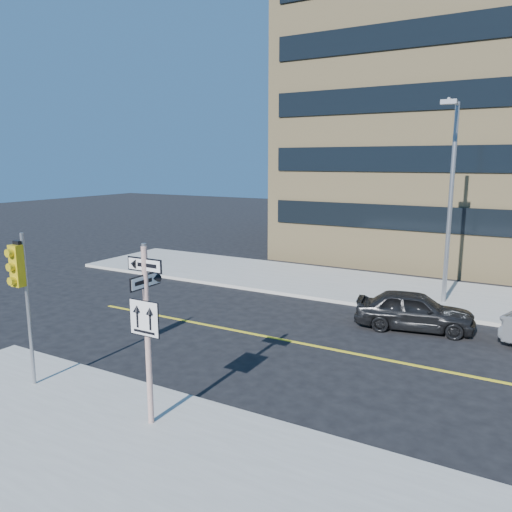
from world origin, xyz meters
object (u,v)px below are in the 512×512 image
Objects in this scene: streetlight_a at (450,190)px; traffic_signal at (20,278)px; parked_car_a at (414,310)px; sign_pole at (147,325)px.

traffic_signal is at bearing -120.80° from streetlight_a.
parked_car_a is 5.36m from streetlight_a.
sign_pole is at bearing -106.77° from streetlight_a.
streetlight_a is (0.40, 3.48, 4.06)m from parked_car_a.
traffic_signal is 0.50× the size of streetlight_a.
parked_car_a is at bearing -96.64° from streetlight_a.
parked_car_a is (7.60, 9.94, -2.33)m from traffic_signal.
traffic_signal is at bearing 131.88° from parked_car_a.
sign_pole is at bearing 149.10° from parked_car_a.
streetlight_a is at bearing 59.20° from traffic_signal.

